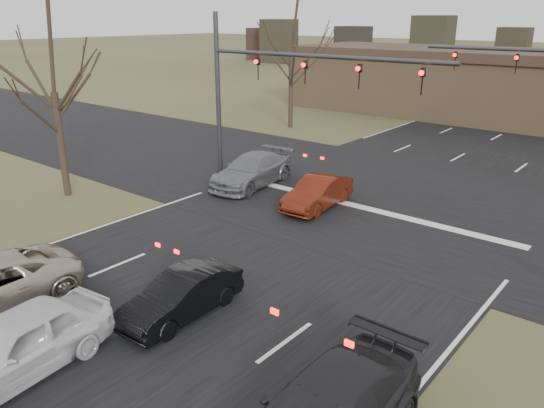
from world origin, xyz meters
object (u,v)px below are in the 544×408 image
at_px(mast_arm_near, 269,79).
at_px(car_black_hatch, 182,296).
at_px(car_grey_ahead, 252,170).
at_px(car_white_sedan, 16,345).
at_px(car_red_ahead, 318,193).

height_order(mast_arm_near, car_black_hatch, mast_arm_near).
bearing_deg(car_grey_ahead, car_black_hatch, -64.71).
height_order(mast_arm_near, car_white_sedan, mast_arm_near).
height_order(car_black_hatch, car_grey_ahead, car_grey_ahead).
xyz_separation_m(mast_arm_near, car_grey_ahead, (-0.65, -0.50, -4.33)).
relative_size(car_white_sedan, car_red_ahead, 1.13).
xyz_separation_m(car_grey_ahead, car_red_ahead, (4.30, -0.65, -0.08)).
distance_m(mast_arm_near, car_grey_ahead, 4.40).
bearing_deg(car_red_ahead, car_black_hatch, -82.63).
distance_m(mast_arm_near, car_red_ahead, 5.84).
height_order(mast_arm_near, car_red_ahead, mast_arm_near).
distance_m(car_grey_ahead, car_red_ahead, 4.35).
relative_size(car_black_hatch, car_grey_ahead, 0.73).
bearing_deg(car_black_hatch, car_red_ahead, 100.11).
height_order(car_white_sedan, car_grey_ahead, car_white_sedan).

